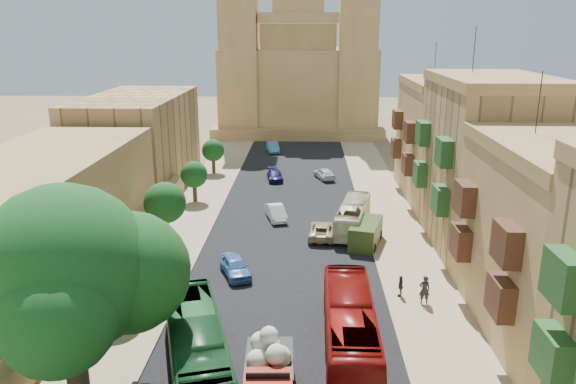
# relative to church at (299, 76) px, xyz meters

# --- Properties ---
(road_surface) EXTENTS (14.00, 140.00, 0.01)m
(road_surface) POSITION_rel_church_xyz_m (0.00, -48.61, -9.51)
(road_surface) COLOR black
(road_surface) RESTS_ON ground
(sidewalk_east) EXTENTS (5.00, 140.00, 0.01)m
(sidewalk_east) POSITION_rel_church_xyz_m (9.50, -48.61, -9.51)
(sidewalk_east) COLOR tan
(sidewalk_east) RESTS_ON ground
(sidewalk_west) EXTENTS (5.00, 140.00, 0.01)m
(sidewalk_west) POSITION_rel_church_xyz_m (-9.50, -48.61, -9.51)
(sidewalk_west) COLOR tan
(sidewalk_west) RESTS_ON ground
(kerb_east) EXTENTS (0.25, 140.00, 0.12)m
(kerb_east) POSITION_rel_church_xyz_m (7.00, -48.61, -9.46)
(kerb_east) COLOR tan
(kerb_east) RESTS_ON ground
(kerb_west) EXTENTS (0.25, 140.00, 0.12)m
(kerb_west) POSITION_rel_church_xyz_m (-7.00, -48.61, -9.46)
(kerb_west) COLOR tan
(kerb_west) RESTS_ON ground
(townhouse_b) EXTENTS (9.00, 14.00, 14.90)m
(townhouse_b) POSITION_rel_church_xyz_m (15.95, -67.61, -3.86)
(townhouse_b) COLOR #AB834D
(townhouse_b) RESTS_ON ground
(townhouse_c) EXTENTS (9.00, 14.00, 17.40)m
(townhouse_c) POSITION_rel_church_xyz_m (15.95, -53.61, -2.61)
(townhouse_c) COLOR tan
(townhouse_c) RESTS_ON ground
(townhouse_d) EXTENTS (9.00, 14.00, 15.90)m
(townhouse_d) POSITION_rel_church_xyz_m (15.95, -39.61, -3.36)
(townhouse_d) COLOR #AB834D
(townhouse_d) RESTS_ON ground
(west_wall) EXTENTS (1.00, 40.00, 1.80)m
(west_wall) POSITION_rel_church_xyz_m (-12.50, -58.61, -8.62)
(west_wall) COLOR #AB834D
(west_wall) RESTS_ON ground
(west_building_low) EXTENTS (10.00, 28.00, 8.40)m
(west_building_low) POSITION_rel_church_xyz_m (-18.00, -60.61, -5.32)
(west_building_low) COLOR olive
(west_building_low) RESTS_ON ground
(west_building_mid) EXTENTS (10.00, 22.00, 10.00)m
(west_building_mid) POSITION_rel_church_xyz_m (-18.00, -34.61, -4.52)
(west_building_mid) COLOR tan
(west_building_mid) RESTS_ON ground
(church) EXTENTS (28.00, 22.50, 36.30)m
(church) POSITION_rel_church_xyz_m (0.00, 0.00, 0.00)
(church) COLOR #AB834D
(church) RESTS_ON ground
(ficus_tree) EXTENTS (10.60, 9.75, 10.60)m
(ficus_tree) POSITION_rel_church_xyz_m (-9.41, -74.61, -3.25)
(ficus_tree) COLOR #3A2C1D
(ficus_tree) RESTS_ON ground
(street_tree_a) EXTENTS (2.97, 2.97, 4.56)m
(street_tree_a) POSITION_rel_church_xyz_m (-10.00, -66.61, -6.47)
(street_tree_a) COLOR #3A2C1D
(street_tree_a) RESTS_ON ground
(street_tree_b) EXTENTS (3.44, 3.44, 5.29)m
(street_tree_b) POSITION_rel_church_xyz_m (-10.00, -54.61, -5.98)
(street_tree_b) COLOR #3A2C1D
(street_tree_b) RESTS_ON ground
(street_tree_c) EXTENTS (2.77, 2.77, 4.26)m
(street_tree_c) POSITION_rel_church_xyz_m (-10.00, -42.61, -6.67)
(street_tree_c) COLOR #3A2C1D
(street_tree_c) RESTS_ON ground
(street_tree_d) EXTENTS (2.76, 2.76, 4.24)m
(street_tree_d) POSITION_rel_church_xyz_m (-10.00, -30.61, -6.69)
(street_tree_d) COLOR #3A2C1D
(street_tree_d) RESTS_ON ground
(red_truck) EXTENTS (2.66, 6.20, 3.56)m
(red_truck) POSITION_rel_church_xyz_m (-0.13, -75.12, -7.95)
(red_truck) COLOR maroon
(red_truck) RESTS_ON ground
(olive_pickup) EXTENTS (3.28, 5.13, 1.96)m
(olive_pickup) POSITION_rel_church_xyz_m (6.50, -54.22, -8.56)
(olive_pickup) COLOR #35471A
(olive_pickup) RESTS_ON ground
(bus_green_north) EXTENTS (5.75, 11.70, 3.18)m
(bus_green_north) POSITION_rel_church_xyz_m (-4.00, -72.84, -7.93)
(bus_green_north) COLOR #1D572A
(bus_green_north) RESTS_ON ground
(bus_red_east) EXTENTS (2.81, 11.38, 3.16)m
(bus_red_east) POSITION_rel_church_xyz_m (4.00, -70.55, -7.94)
(bus_red_east) COLOR maroon
(bus_red_east) RESTS_ON ground
(bus_cream_east) EXTENTS (4.00, 9.49, 2.58)m
(bus_cream_east) POSITION_rel_church_xyz_m (5.69, -50.71, -8.23)
(bus_cream_east) COLOR beige
(bus_cream_east) RESTS_ON ground
(car_blue_a) EXTENTS (3.06, 4.47, 1.41)m
(car_blue_a) POSITION_rel_church_xyz_m (-3.54, -60.69, -8.81)
(car_blue_a) COLOR #4473BB
(car_blue_a) RESTS_ON ground
(car_white_a) EXTENTS (2.46, 4.34, 1.36)m
(car_white_a) POSITION_rel_church_xyz_m (-1.26, -48.13, -8.84)
(car_white_a) COLOR white
(car_white_a) RESTS_ON ground
(car_cream) EXTENTS (2.52, 4.85, 1.30)m
(car_cream) POSITION_rel_church_xyz_m (2.93, -52.70, -8.86)
(car_cream) COLOR tan
(car_cream) RESTS_ON ground
(car_dkblue) EXTENTS (2.27, 4.38, 1.22)m
(car_dkblue) POSITION_rel_church_xyz_m (-2.18, -33.99, -8.91)
(car_dkblue) COLOR #0F0E49
(car_dkblue) RESTS_ON ground
(car_white_b) EXTENTS (2.80, 4.26, 1.35)m
(car_white_b) POSITION_rel_church_xyz_m (3.66, -33.13, -8.84)
(car_white_b) COLOR silver
(car_white_b) RESTS_ON ground
(car_blue_b) EXTENTS (2.27, 4.55, 1.43)m
(car_blue_b) POSITION_rel_church_xyz_m (-3.38, -18.12, -8.80)
(car_blue_b) COLOR teal
(car_blue_b) RESTS_ON ground
(pedestrian_a) EXTENTS (0.71, 0.47, 1.95)m
(pedestrian_a) POSITION_rel_church_xyz_m (9.27, -64.59, -8.54)
(pedestrian_a) COLOR #262327
(pedestrian_a) RESTS_ON ground
(pedestrian_c) EXTENTS (0.51, 0.92, 1.49)m
(pedestrian_c) POSITION_rel_church_xyz_m (7.89, -63.63, -8.77)
(pedestrian_c) COLOR #333239
(pedestrian_c) RESTS_ON ground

